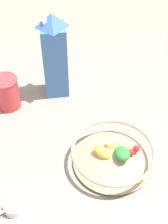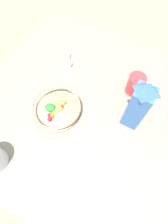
# 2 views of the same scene
# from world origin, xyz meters

# --- Properties ---
(ground_plane) EXTENTS (6.00, 6.00, 0.00)m
(ground_plane) POSITION_xyz_m (0.00, 0.00, 0.00)
(ground_plane) COLOR gray
(countertop) EXTENTS (1.12, 1.12, 0.03)m
(countertop) POSITION_xyz_m (0.00, 0.00, 0.02)
(countertop) COLOR gray
(countertop) RESTS_ON ground_plane
(fruit_bowl) EXTENTS (0.23, 0.23, 0.08)m
(fruit_bowl) POSITION_xyz_m (0.11, 0.10, 0.07)
(fruit_bowl) COLOR tan
(fruit_bowl) RESTS_ON countertop
(milk_carton) EXTENTS (0.08, 0.08, 0.30)m
(milk_carton) POSITION_xyz_m (-0.22, -0.03, 0.18)
(milk_carton) COLOR #3D6BB2
(milk_carton) RESTS_ON countertop
(drinking_cup) EXTENTS (0.09, 0.09, 0.11)m
(drinking_cup) POSITION_xyz_m (-0.17, -0.19, 0.09)
(drinking_cup) COLOR #DB383D
(drinking_cup) RESTS_ON countertop
(measuring_scoop) EXTENTS (0.06, 0.11, 0.03)m
(measuring_scoop) POSITION_xyz_m (0.22, -0.17, 0.04)
(measuring_scoop) COLOR white
(measuring_scoop) RESTS_ON countertop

